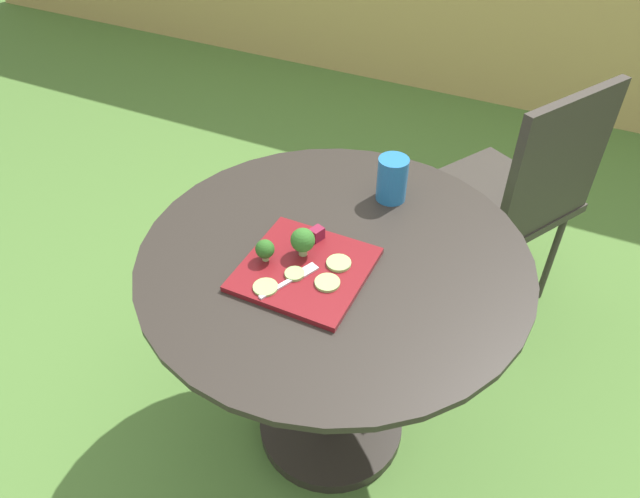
{
  "coord_description": "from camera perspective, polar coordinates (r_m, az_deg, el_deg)",
  "views": [
    {
      "loc": [
        0.41,
        -0.93,
        1.63
      ],
      "look_at": [
        -0.02,
        -0.04,
        0.77
      ],
      "focal_mm": 32.99,
      "sensor_mm": 36.0,
      "label": 1
    }
  ],
  "objects": [
    {
      "name": "fork",
      "position": [
        1.28,
        -2.53,
        -2.83
      ],
      "size": [
        0.08,
        0.15,
        0.0
      ],
      "color": "silver",
      "rests_on": "salad_plate"
    },
    {
      "name": "cucumber_slice_2",
      "position": [
        1.27,
        -5.32,
        -3.71
      ],
      "size": [
        0.05,
        0.05,
        0.01
      ],
      "primitive_type": "cylinder",
      "color": "#8EB766",
      "rests_on": "salad_plate"
    },
    {
      "name": "broccoli_floret_1",
      "position": [
        1.31,
        -1.69,
        0.83
      ],
      "size": [
        0.06,
        0.06,
        0.07
      ],
      "color": "#99B770",
      "rests_on": "salad_plate"
    },
    {
      "name": "drinking_glass",
      "position": [
        1.51,
        6.99,
        6.55
      ],
      "size": [
        0.08,
        0.08,
        0.12
      ],
      "color": "#236BA8",
      "rests_on": "patio_table"
    },
    {
      "name": "broccoli_floret_0",
      "position": [
        1.31,
        -5.36,
        -0.03
      ],
      "size": [
        0.04,
        0.04,
        0.05
      ],
      "color": "#99B770",
      "rests_on": "salad_plate"
    },
    {
      "name": "beet_chunk_0",
      "position": [
        1.37,
        -0.31,
        1.49
      ],
      "size": [
        0.03,
        0.04,
        0.03
      ],
      "primitive_type": "cube",
      "rotation": [
        0.0,
        0.0,
        4.37
      ],
      "color": "maroon",
      "rests_on": "salad_plate"
    },
    {
      "name": "cucumber_slice_1",
      "position": [
        1.31,
        1.83,
        -1.37
      ],
      "size": [
        0.06,
        0.06,
        0.01
      ],
      "primitive_type": "cylinder",
      "color": "#8EB766",
      "rests_on": "salad_plate"
    },
    {
      "name": "cucumber_slice_0",
      "position": [
        1.29,
        -2.48,
        -2.42
      ],
      "size": [
        0.04,
        0.04,
        0.01
      ],
      "primitive_type": "cylinder",
      "color": "#8EB766",
      "rests_on": "salad_plate"
    },
    {
      "name": "salad_plate",
      "position": [
        1.31,
        -1.47,
        -1.96
      ],
      "size": [
        0.27,
        0.27,
        0.01
      ],
      "primitive_type": "cube",
      "color": "maroon",
      "rests_on": "patio_table"
    },
    {
      "name": "patio_chair",
      "position": [
        2.02,
        18.71,
        5.59
      ],
      "size": [
        0.6,
        0.6,
        0.9
      ],
      "color": "#332D28",
      "rests_on": "ground_plane"
    },
    {
      "name": "ground_plane",
      "position": [
        1.93,
        1.05,
        -16.78
      ],
      "size": [
        12.0,
        12.0,
        0.0
      ],
      "primitive_type": "plane",
      "color": "#4C7533"
    },
    {
      "name": "patio_table",
      "position": [
        1.55,
        1.26,
        -7.48
      ],
      "size": [
        0.92,
        0.92,
        0.73
      ],
      "color": "#28231E",
      "rests_on": "ground_plane"
    },
    {
      "name": "cucumber_slice_3",
      "position": [
        1.27,
        0.72,
        -3.28
      ],
      "size": [
        0.06,
        0.06,
        0.01
      ],
      "primitive_type": "cylinder",
      "color": "#8EB766",
      "rests_on": "salad_plate"
    }
  ]
}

